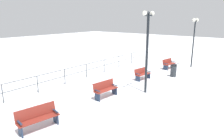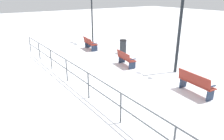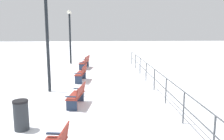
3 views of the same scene
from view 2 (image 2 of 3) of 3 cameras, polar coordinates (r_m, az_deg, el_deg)
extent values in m
plane|color=white|center=(10.56, 11.86, -1.89)|extent=(80.00, 80.00, 0.00)
cube|color=maroon|center=(9.17, 21.83, -3.28)|extent=(0.59, 1.59, 0.04)
cube|color=maroon|center=(8.92, 21.13, -2.17)|extent=(0.27, 1.56, 0.44)
cube|color=#23334C|center=(8.90, 24.94, -6.13)|extent=(0.39, 0.09, 0.47)
cube|color=#23334C|center=(9.65, 18.61, -3.21)|extent=(0.39, 0.09, 0.47)
cube|color=#23334C|center=(8.77, 25.36, -4.02)|extent=(0.39, 0.11, 0.04)
cube|color=#23334C|center=(9.53, 18.93, -1.23)|extent=(0.39, 0.11, 0.04)
cube|color=maroon|center=(11.82, 4.02, 3.10)|extent=(0.65, 1.42, 0.04)
cube|color=maroon|center=(11.65, 3.08, 3.96)|extent=(0.31, 1.36, 0.39)
cube|color=#23334C|center=(11.42, 5.45, 1.30)|extent=(0.41, 0.11, 0.42)
cube|color=#23334C|center=(12.37, 2.65, 2.88)|extent=(0.41, 0.11, 0.42)
cube|color=#23334C|center=(11.32, 5.59, 2.90)|extent=(0.41, 0.13, 0.04)
cube|color=#23334C|center=(12.28, 2.76, 4.37)|extent=(0.41, 0.13, 0.04)
cube|color=maroon|center=(15.39, -5.69, 7.19)|extent=(0.67, 1.47, 0.04)
cube|color=maroon|center=(15.25, -6.61, 7.86)|extent=(0.28, 1.42, 0.39)
cube|color=#23334C|center=(14.89, -4.76, 5.89)|extent=(0.45, 0.11, 0.45)
cube|color=#23334C|center=(15.99, -6.51, 6.83)|extent=(0.45, 0.11, 0.45)
cube|color=#23334C|center=(14.82, -4.73, 7.19)|extent=(0.46, 0.13, 0.04)
cube|color=#23334C|center=(15.92, -6.49, 8.04)|extent=(0.46, 0.13, 0.04)
cylinder|color=black|center=(10.91, 17.81, 11.00)|extent=(0.15, 0.15, 4.65)
cylinder|color=black|center=(17.42, -5.40, 14.21)|extent=(0.11, 0.11, 4.18)
cylinder|color=#4C5156|center=(6.66, 2.36, -10.27)|extent=(0.05, 0.05, 1.04)
cylinder|color=#4C5156|center=(8.20, -6.37, -4.21)|extent=(0.05, 0.05, 1.04)
cylinder|color=#4C5156|center=(9.94, -12.11, -0.10)|extent=(0.05, 0.05, 1.04)
cylinder|color=#4C5156|center=(11.77, -16.10, 2.76)|extent=(0.05, 0.05, 1.04)
cylinder|color=#4C5156|center=(13.67, -19.02, 4.83)|extent=(0.05, 0.05, 1.04)
cylinder|color=#4C5156|center=(15.61, -21.22, 6.39)|extent=(0.05, 0.05, 1.04)
cylinder|color=#4C5156|center=(8.00, -6.51, -0.81)|extent=(0.04, 16.46, 0.04)
cylinder|color=#4C5156|center=(8.18, -6.38, -3.88)|extent=(0.04, 16.46, 0.04)
cylinder|color=#2D3338|center=(14.30, 3.00, 6.20)|extent=(0.44, 0.44, 0.87)
cylinder|color=black|center=(14.20, 3.03, 8.01)|extent=(0.46, 0.46, 0.06)
camera|label=1|loc=(14.87, 72.48, 8.49)|focal=33.12mm
camera|label=3|loc=(18.97, -16.58, 16.99)|focal=38.56mm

